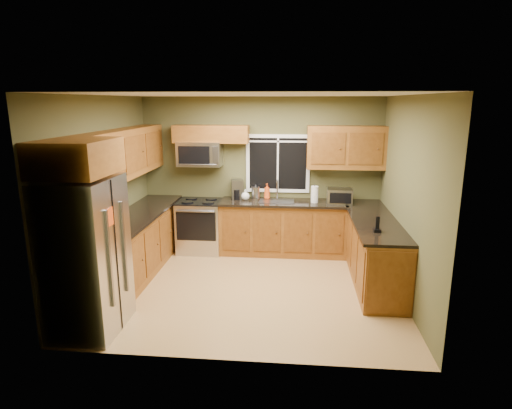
% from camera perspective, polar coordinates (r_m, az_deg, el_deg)
% --- Properties ---
extents(floor, '(4.20, 4.20, 0.00)m').
position_cam_1_polar(floor, '(6.29, -0.77, -10.98)').
color(floor, '#AD824C').
rests_on(floor, ground).
extents(ceiling, '(4.20, 4.20, 0.00)m').
position_cam_1_polar(ceiling, '(5.72, -0.86, 14.43)').
color(ceiling, white).
rests_on(ceiling, back_wall).
extents(back_wall, '(4.20, 0.00, 4.20)m').
position_cam_1_polar(back_wall, '(7.62, 0.66, 4.02)').
color(back_wall, '#4D4C29').
rests_on(back_wall, ground).
extents(front_wall, '(4.20, 0.00, 4.20)m').
position_cam_1_polar(front_wall, '(4.14, -3.51, -4.26)').
color(front_wall, '#4D4C29').
rests_on(front_wall, ground).
extents(left_wall, '(0.00, 3.60, 3.60)m').
position_cam_1_polar(left_wall, '(6.43, -19.76, 1.43)').
color(left_wall, '#4D4C29').
rests_on(left_wall, ground).
extents(right_wall, '(0.00, 3.60, 3.60)m').
position_cam_1_polar(right_wall, '(6.01, 19.51, 0.64)').
color(right_wall, '#4D4C29').
rests_on(right_wall, ground).
extents(window, '(1.12, 0.03, 1.02)m').
position_cam_1_polar(window, '(7.55, 2.93, 5.48)').
color(window, white).
rests_on(window, back_wall).
extents(base_cabinets_left, '(0.60, 2.65, 0.90)m').
position_cam_1_polar(base_cabinets_left, '(6.97, -15.29, -5.03)').
color(base_cabinets_left, brown).
rests_on(base_cabinets_left, ground).
extents(countertop_left, '(0.65, 2.65, 0.04)m').
position_cam_1_polar(countertop_left, '(6.83, -15.34, -1.29)').
color(countertop_left, black).
rests_on(countertop_left, base_cabinets_left).
extents(base_cabinets_back, '(2.17, 0.60, 0.90)m').
position_cam_1_polar(base_cabinets_back, '(7.51, 3.61, -3.20)').
color(base_cabinets_back, brown).
rests_on(base_cabinets_back, ground).
extents(countertop_back, '(2.17, 0.65, 0.04)m').
position_cam_1_polar(countertop_back, '(7.36, 3.66, 0.24)').
color(countertop_back, black).
rests_on(countertop_back, base_cabinets_back).
extents(base_cabinets_peninsula, '(0.60, 2.52, 0.90)m').
position_cam_1_polar(base_cabinets_peninsula, '(6.70, 15.31, -5.78)').
color(base_cabinets_peninsula, brown).
rests_on(base_cabinets_peninsula, ground).
extents(countertop_peninsula, '(0.65, 2.50, 0.04)m').
position_cam_1_polar(countertop_peninsula, '(6.57, 15.34, -1.88)').
color(countertop_peninsula, black).
rests_on(countertop_peninsula, base_cabinets_peninsula).
extents(upper_cabinets_left, '(0.33, 2.65, 0.72)m').
position_cam_1_polar(upper_cabinets_left, '(6.71, -17.12, 6.53)').
color(upper_cabinets_left, brown).
rests_on(upper_cabinets_left, left_wall).
extents(upper_cabinets_back_left, '(1.30, 0.33, 0.30)m').
position_cam_1_polar(upper_cabinets_back_left, '(7.49, -6.02, 9.33)').
color(upper_cabinets_back_left, brown).
rests_on(upper_cabinets_back_left, back_wall).
extents(upper_cabinets_back_right, '(1.30, 0.33, 0.72)m').
position_cam_1_polar(upper_cabinets_back_right, '(7.41, 11.90, 7.44)').
color(upper_cabinets_back_right, brown).
rests_on(upper_cabinets_back_right, back_wall).
extents(upper_cabinet_over_fridge, '(0.72, 0.90, 0.38)m').
position_cam_1_polar(upper_cabinet_over_fridge, '(5.02, -22.84, 5.83)').
color(upper_cabinet_over_fridge, brown).
rests_on(upper_cabinet_over_fridge, left_wall).
extents(refrigerator, '(0.74, 0.90, 1.80)m').
position_cam_1_polar(refrigerator, '(5.27, -21.70, -6.42)').
color(refrigerator, '#B7B7BC').
rests_on(refrigerator, ground).
extents(range, '(0.76, 0.69, 0.94)m').
position_cam_1_polar(range, '(7.66, -7.43, -2.82)').
color(range, '#B7B7BC').
rests_on(range, ground).
extents(microwave, '(0.76, 0.41, 0.42)m').
position_cam_1_polar(microwave, '(7.54, -7.50, 6.72)').
color(microwave, '#B7B7BC').
rests_on(microwave, back_wall).
extents(sink, '(0.60, 0.42, 0.36)m').
position_cam_1_polar(sink, '(7.38, 2.77, 0.54)').
color(sink, slate).
rests_on(sink, countertop_back).
extents(toaster_oven, '(0.42, 0.33, 0.26)m').
position_cam_1_polar(toaster_oven, '(7.30, 11.08, 1.10)').
color(toaster_oven, '#B7B7BC').
rests_on(toaster_oven, countertop_back).
extents(coffee_maker, '(0.25, 0.30, 0.33)m').
position_cam_1_polar(coffee_maker, '(7.55, -2.52, 1.96)').
color(coffee_maker, slate).
rests_on(coffee_maker, countertop_back).
extents(kettle, '(0.19, 0.19, 0.26)m').
position_cam_1_polar(kettle, '(7.53, -0.05, 1.67)').
color(kettle, '#B7B7BC').
rests_on(kettle, countertop_back).
extents(paper_towel_roll, '(0.13, 0.13, 0.31)m').
position_cam_1_polar(paper_towel_roll, '(7.32, 7.81, 1.35)').
color(paper_towel_roll, white).
rests_on(paper_towel_roll, countertop_back).
extents(soap_bottle_a, '(0.13, 0.14, 0.27)m').
position_cam_1_polar(soap_bottle_a, '(7.54, 1.48, 1.79)').
color(soap_bottle_a, '#E64D15').
rests_on(soap_bottle_a, countertop_back).
extents(soap_bottle_c, '(0.17, 0.17, 0.19)m').
position_cam_1_polar(soap_bottle_c, '(7.46, -1.43, 1.33)').
color(soap_bottle_c, white).
rests_on(soap_bottle_c, countertop_back).
extents(cordless_phone, '(0.10, 0.10, 0.21)m').
position_cam_1_polar(cordless_phone, '(5.85, 15.85, -2.94)').
color(cordless_phone, black).
rests_on(cordless_phone, countertop_peninsula).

